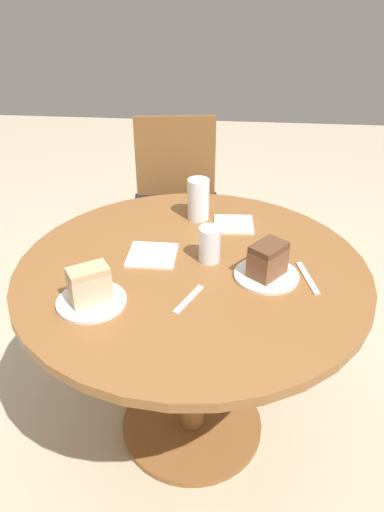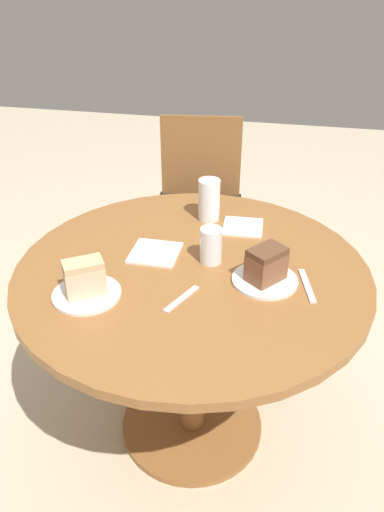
% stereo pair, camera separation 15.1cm
% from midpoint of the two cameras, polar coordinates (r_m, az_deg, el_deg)
% --- Properties ---
extents(ground_plane, '(8.00, 8.00, 0.00)m').
position_cam_midpoint_polar(ground_plane, '(2.03, -2.26, -18.86)').
color(ground_plane, beige).
extents(table, '(1.09, 1.09, 0.73)m').
position_cam_midpoint_polar(table, '(1.63, -2.68, -6.01)').
color(table, brown).
rests_on(table, ground_plane).
extents(chair, '(0.47, 0.47, 0.88)m').
position_cam_midpoint_polar(chair, '(2.50, -3.54, 5.84)').
color(chair, brown).
rests_on(chair, ground_plane).
extents(plate_near, '(0.19, 0.19, 0.01)m').
position_cam_midpoint_polar(plate_near, '(1.49, 5.64, -2.31)').
color(plate_near, silver).
rests_on(plate_near, table).
extents(plate_far, '(0.19, 0.19, 0.01)m').
position_cam_midpoint_polar(plate_far, '(1.43, -14.42, -5.15)').
color(plate_far, silver).
rests_on(plate_far, table).
extents(cake_slice_near, '(0.13, 0.13, 0.10)m').
position_cam_midpoint_polar(cake_slice_near, '(1.46, 5.76, -0.50)').
color(cake_slice_near, brown).
rests_on(cake_slice_near, plate_near).
extents(cake_slice_far, '(0.13, 0.12, 0.10)m').
position_cam_midpoint_polar(cake_slice_far, '(1.39, -14.72, -3.28)').
color(cake_slice_far, beige).
rests_on(cake_slice_far, plate_far).
extents(glass_lemonade, '(0.07, 0.07, 0.11)m').
position_cam_midpoint_polar(glass_lemonade, '(1.54, -0.79, 1.01)').
color(glass_lemonade, silver).
rests_on(glass_lemonade, table).
extents(glass_water, '(0.08, 0.08, 0.15)m').
position_cam_midpoint_polar(glass_water, '(1.79, -1.71, 6.15)').
color(glass_water, silver).
rests_on(glass_water, table).
extents(napkin_stack, '(0.15, 0.15, 0.01)m').
position_cam_midpoint_polar(napkin_stack, '(1.60, -7.29, 0.02)').
color(napkin_stack, silver).
rests_on(napkin_stack, table).
extents(fork, '(0.06, 0.17, 0.00)m').
position_cam_midpoint_polar(fork, '(1.50, 10.30, -2.56)').
color(fork, silver).
rests_on(fork, table).
extents(spoon, '(0.08, 0.14, 0.00)m').
position_cam_midpoint_polar(spoon, '(1.40, -3.49, -5.07)').
color(spoon, silver).
rests_on(spoon, table).
extents(napkin_side, '(0.14, 0.14, 0.01)m').
position_cam_midpoint_polar(napkin_side, '(1.77, 2.34, 3.56)').
color(napkin_side, silver).
rests_on(napkin_side, table).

